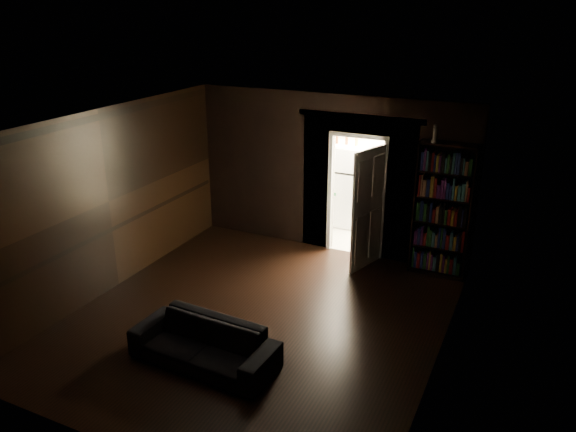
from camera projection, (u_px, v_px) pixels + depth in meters
ground at (257, 320)px, 7.96m from camera, size 5.50×5.50×0.00m
room_walls at (288, 186)px, 8.27m from camera, size 5.02×5.61×2.84m
kitchen_alcove at (376, 172)px, 10.59m from camera, size 2.20×1.80×2.60m
sofa at (204, 338)px, 6.90m from camera, size 1.89×0.89×0.71m
bookshelf at (442, 211)px, 8.95m from camera, size 0.95×0.58×2.20m
refrigerator at (348, 185)px, 11.11m from camera, size 0.83×0.78×1.65m
door at (368, 209)px, 9.22m from camera, size 0.29×0.83×2.05m
figurine at (435, 133)px, 8.54m from camera, size 0.12×0.12×0.28m
bottles at (347, 138)px, 10.72m from camera, size 0.63×0.33×0.26m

